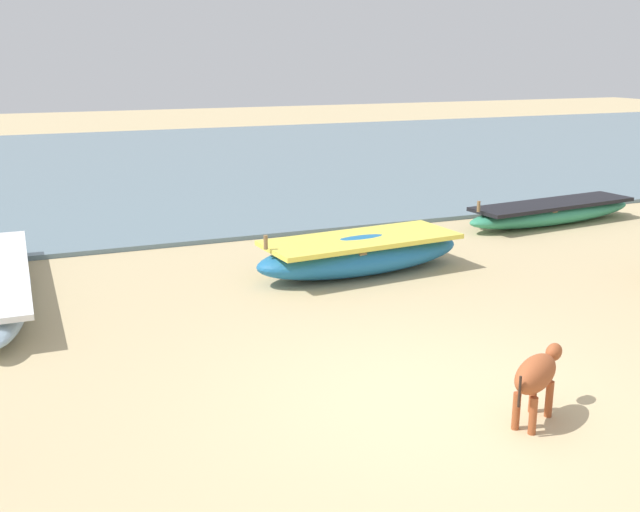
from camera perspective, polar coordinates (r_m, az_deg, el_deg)
name	(u,v)px	position (r m, az deg, el deg)	size (l,w,h in m)	color
ground	(429,400)	(7.30, 8.39, -10.92)	(80.00, 80.00, 0.00)	tan
sea_water	(142,164)	(22.83, -13.56, 6.86)	(60.00, 20.00, 0.08)	slate
fishing_boat_4	(552,212)	(15.14, 17.43, 3.25)	(4.13, 1.31, 0.63)	#338C66
fishing_boat_5	(361,253)	(11.17, 3.17, 0.21)	(3.49, 1.47, 0.76)	#1E669E
calf_near_rust	(537,375)	(6.93, 16.33, -8.77)	(0.89, 0.66, 0.63)	#9E4C28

